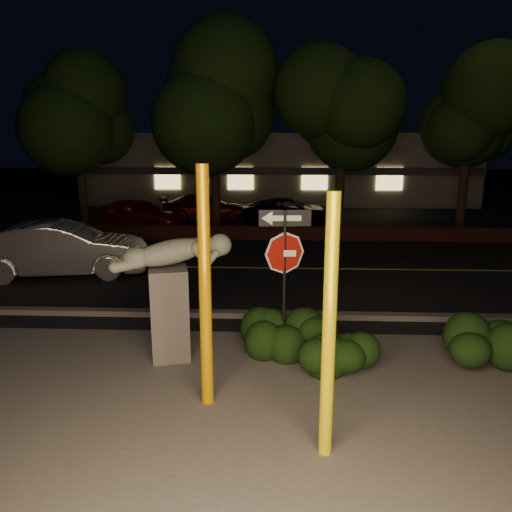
{
  "coord_description": "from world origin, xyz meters",
  "views": [
    {
      "loc": [
        0.08,
        -7.23,
        3.77
      ],
      "look_at": [
        -0.34,
        1.87,
        1.6
      ],
      "focal_mm": 35.0,
      "sensor_mm": 36.0,
      "label": 1
    }
  ],
  "objects": [
    {
      "name": "ground",
      "position": [
        0.0,
        10.0,
        0.0
      ],
      "size": [
        90.0,
        90.0,
        0.0
      ],
      "primitive_type": "plane",
      "color": "black",
      "rests_on": "ground"
    },
    {
      "name": "patio",
      "position": [
        0.0,
        -1.0,
        0.01
      ],
      "size": [
        14.0,
        6.0,
        0.02
      ],
      "primitive_type": "cube",
      "color": "#4C4944",
      "rests_on": "ground"
    },
    {
      "name": "road",
      "position": [
        0.0,
        7.0,
        0.01
      ],
      "size": [
        80.0,
        8.0,
        0.01
      ],
      "primitive_type": "cube",
      "color": "black",
      "rests_on": "ground"
    },
    {
      "name": "lane_marking",
      "position": [
        0.0,
        7.0,
        0.02
      ],
      "size": [
        80.0,
        0.12,
        0.0
      ],
      "primitive_type": "cube",
      "color": "#B0AF46",
      "rests_on": "road"
    },
    {
      "name": "curb",
      "position": [
        0.0,
        2.9,
        0.06
      ],
      "size": [
        80.0,
        0.25,
        0.12
      ],
      "primitive_type": "cube",
      "color": "#4C4944",
      "rests_on": "ground"
    },
    {
      "name": "brick_wall",
      "position": [
        0.0,
        11.3,
        0.25
      ],
      "size": [
        40.0,
        0.35,
        0.5
      ],
      "primitive_type": "cube",
      "color": "#4C2018",
      "rests_on": "ground"
    },
    {
      "name": "parking_lot",
      "position": [
        0.0,
        17.0,
        0.01
      ],
      "size": [
        40.0,
        12.0,
        0.01
      ],
      "primitive_type": "cube",
      "color": "black",
      "rests_on": "ground"
    },
    {
      "name": "building",
      "position": [
        0.0,
        24.99,
        2.0
      ],
      "size": [
        22.0,
        10.2,
        4.0
      ],
      "color": "#716B5A",
      "rests_on": "ground"
    },
    {
      "name": "tree_far_a",
      "position": [
        -8.0,
        13.0,
        5.34
      ],
      "size": [
        4.6,
        4.6,
        7.43
      ],
      "color": "black",
      "rests_on": "ground"
    },
    {
      "name": "tree_far_b",
      "position": [
        -2.5,
        13.2,
        6.05
      ],
      "size": [
        5.2,
        5.2,
        8.41
      ],
      "color": "black",
      "rests_on": "ground"
    },
    {
      "name": "tree_far_c",
      "position": [
        2.5,
        12.8,
        5.66
      ],
      "size": [
        4.8,
        4.8,
        7.84
      ],
      "color": "black",
      "rests_on": "ground"
    },
    {
      "name": "tree_far_d",
      "position": [
        7.5,
        13.3,
        5.42
      ],
      "size": [
        4.4,
        4.4,
        7.42
      ],
      "color": "black",
      "rests_on": "ground"
    },
    {
      "name": "yellow_pole_left",
      "position": [
        -0.92,
        -0.68,
        1.72
      ],
      "size": [
        0.17,
        0.17,
        3.44
      ],
      "primitive_type": "cylinder",
      "color": "#EBA703",
      "rests_on": "ground"
    },
    {
      "name": "yellow_pole_right",
      "position": [
        0.67,
        -1.81,
        1.61
      ],
      "size": [
        0.16,
        0.16,
        3.21
      ],
      "primitive_type": "cylinder",
      "color": "#FFEE08",
      "rests_on": "ground"
    },
    {
      "name": "signpost",
      "position": [
        0.19,
        1.06,
        1.84
      ],
      "size": [
        0.88,
        0.11,
        2.59
      ],
      "rotation": [
        0.0,
        0.0,
        0.07
      ],
      "color": "black",
      "rests_on": "ground"
    },
    {
      "name": "sculpture",
      "position": [
        -1.74,
        0.8,
        1.35
      ],
      "size": [
        2.04,
        0.99,
        2.19
      ],
      "rotation": [
        0.0,
        0.0,
        0.24
      ],
      "color": "#4C4944",
      "rests_on": "ground"
    },
    {
      "name": "hedge_center",
      "position": [
        0.36,
        1.05,
        0.5
      ],
      "size": [
        2.07,
        1.35,
        0.99
      ],
      "primitive_type": "ellipsoid",
      "rotation": [
        0.0,
        0.0,
        -0.26
      ],
      "color": "black",
      "rests_on": "ground"
    },
    {
      "name": "hedge_right",
      "position": [
        1.16,
        0.33,
        0.48
      ],
      "size": [
        1.61,
        1.08,
        0.96
      ],
      "primitive_type": "ellipsoid",
      "rotation": [
        0.0,
        0.0,
        -0.21
      ],
      "color": "black",
      "rests_on": "ground"
    },
    {
      "name": "hedge_far_right",
      "position": [
        3.57,
        0.69,
        0.44
      ],
      "size": [
        1.44,
        1.11,
        0.88
      ],
      "primitive_type": "ellipsoid",
      "rotation": [
        0.0,
        0.0,
        0.28
      ],
      "color": "black",
      "rests_on": "ground"
    },
    {
      "name": "silver_sedan",
      "position": [
        -5.9,
        5.97,
        0.76
      ],
      "size": [
        4.81,
        2.41,
        1.51
      ],
      "primitive_type": "imported",
      "rotation": [
        0.0,
        0.0,
        1.75
      ],
      "color": "#A9A9AE",
      "rests_on": "ground"
    },
    {
      "name": "parked_car_red",
      "position": [
        -5.71,
        13.07,
        0.66
      ],
      "size": [
        4.1,
        2.39,
        1.31
      ],
      "primitive_type": "imported",
      "rotation": [
        0.0,
        0.0,
        1.34
      ],
      "color": "maroon",
      "rests_on": "ground"
    },
    {
      "name": "parked_car_darkred",
      "position": [
        -3.2,
        15.4,
        0.61
      ],
      "size": [
        4.37,
        2.23,
        1.21
      ],
      "primitive_type": "imported",
      "rotation": [
        0.0,
        0.0,
        1.7
      ],
      "color": "#440B08",
      "rests_on": "ground"
    },
    {
      "name": "parked_car_dark",
      "position": [
        0.6,
        14.63,
        0.58
      ],
      "size": [
        4.24,
        2.09,
        1.16
      ],
      "primitive_type": "imported",
      "rotation": [
        0.0,
        0.0,
        1.53
      ],
      "color": "black",
      "rests_on": "ground"
    }
  ]
}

